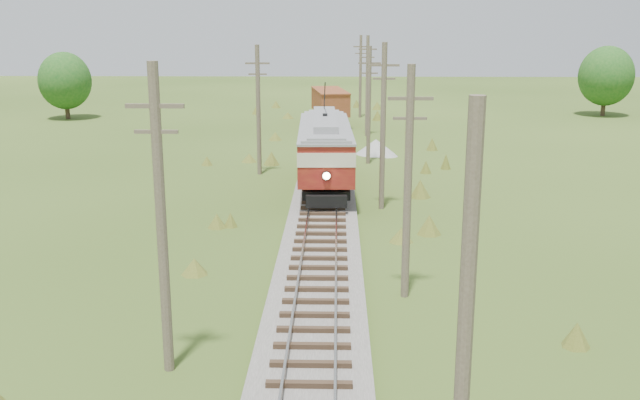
{
  "coord_description": "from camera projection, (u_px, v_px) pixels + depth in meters",
  "views": [
    {
      "loc": [
        0.73,
        -7.14,
        9.99
      ],
      "look_at": [
        0.0,
        23.07,
        2.44
      ],
      "focal_mm": 40.0,
      "sensor_mm": 36.0,
      "label": 1
    }
  ],
  "objects": [
    {
      "name": "railbed_main",
      "position": [
        324.0,
        192.0,
        42.3
      ],
      "size": [
        3.6,
        96.0,
        0.57
      ],
      "color": "#605B54",
      "rests_on": "ground"
    },
    {
      "name": "streetcar",
      "position": [
        325.0,
        145.0,
        43.04
      ],
      "size": [
        3.47,
        13.32,
        6.05
      ],
      "rotation": [
        0.0,
        0.0,
        0.03
      ],
      "color": "black",
      "rests_on": "ground"
    },
    {
      "name": "gondola",
      "position": [
        330.0,
        103.0,
        71.46
      ],
      "size": [
        4.08,
        9.06,
        2.9
      ],
      "rotation": [
        0.0,
        0.0,
        0.15
      ],
      "color": "black",
      "rests_on": "ground"
    },
    {
      "name": "gravel_pile",
      "position": [
        377.0,
        147.0,
        55.39
      ],
      "size": [
        3.2,
        3.4,
        1.16
      ],
      "color": "gray",
      "rests_on": "ground"
    },
    {
      "name": "utility_pole_r_1",
      "position": [
        465.0,
        336.0,
        13.08
      ],
      "size": [
        0.3,
        0.3,
        8.8
      ],
      "color": "brown",
      "rests_on": "ground"
    },
    {
      "name": "utility_pole_r_2",
      "position": [
        408.0,
        181.0,
        25.68
      ],
      "size": [
        1.6,
        0.3,
        8.6
      ],
      "color": "brown",
      "rests_on": "ground"
    },
    {
      "name": "utility_pole_r_3",
      "position": [
        383.0,
        125.0,
        38.24
      ],
      "size": [
        1.6,
        0.3,
        9.0
      ],
      "color": "brown",
      "rests_on": "ground"
    },
    {
      "name": "utility_pole_r_4",
      "position": [
        369.0,
        104.0,
        50.93
      ],
      "size": [
        1.6,
        0.3,
        8.4
      ],
      "color": "brown",
      "rests_on": "ground"
    },
    {
      "name": "utility_pole_r_5",
      "position": [
        367.0,
        85.0,
        63.46
      ],
      "size": [
        1.6,
        0.3,
        8.9
      ],
      "color": "brown",
      "rests_on": "ground"
    },
    {
      "name": "utility_pole_r_6",
      "position": [
        360.0,
        76.0,
        76.1
      ],
      "size": [
        1.6,
        0.3,
        8.7
      ],
      "color": "brown",
      "rests_on": "ground"
    },
    {
      "name": "utility_pole_l_a",
      "position": [
        161.0,
        219.0,
        19.98
      ],
      "size": [
        1.6,
        0.3,
        9.0
      ],
      "color": "brown",
      "rests_on": "ground"
    },
    {
      "name": "utility_pole_l_b",
      "position": [
        258.0,
        109.0,
        47.2
      ],
      "size": [
        1.6,
        0.3,
        8.6
      ],
      "color": "brown",
      "rests_on": "ground"
    },
    {
      "name": "tree_mid_a",
      "position": [
        65.0,
        81.0,
        75.0
      ],
      "size": [
        5.46,
        5.46,
        7.03
      ],
      "color": "#38281C",
      "rests_on": "ground"
    },
    {
      "name": "tree_mid_b",
      "position": [
        606.0,
        76.0,
        77.45
      ],
      "size": [
        5.88,
        5.88,
        7.57
      ],
      "color": "#38281C",
      "rests_on": "ground"
    }
  ]
}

